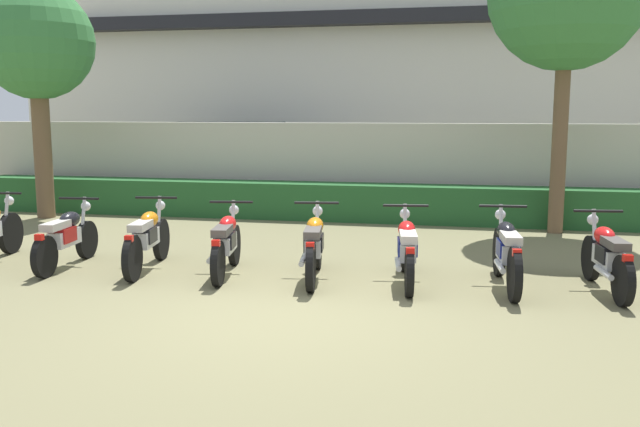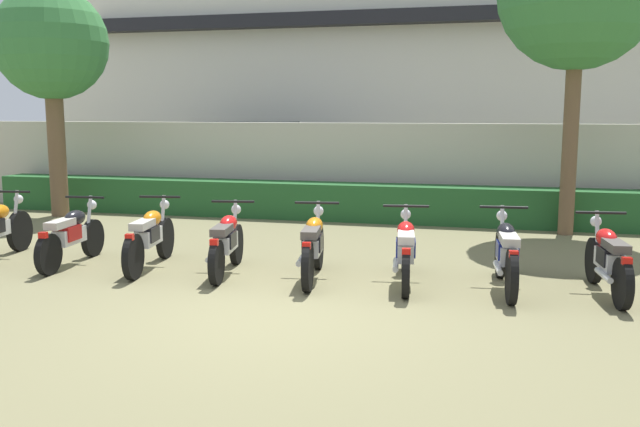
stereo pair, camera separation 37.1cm
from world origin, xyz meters
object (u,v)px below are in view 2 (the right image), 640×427
motorcycle_in_row_2 (71,235)px  motorcycle_in_row_7 (506,253)px  tree_near_inspector (51,46)px  motorcycle_in_row_5 (313,245)px  motorcycle_in_row_8 (608,259)px  parked_car (248,160)px  motorcycle_in_row_6 (405,250)px  motorcycle_in_row_3 (150,237)px  motorcycle_in_row_4 (227,242)px

motorcycle_in_row_2 → motorcycle_in_row_7: size_ratio=0.92×
tree_near_inspector → motorcycle_in_row_5: 8.18m
motorcycle_in_row_8 → motorcycle_in_row_2: bearing=84.5°
parked_car → motorcycle_in_row_7: 9.93m
motorcycle_in_row_2 → motorcycle_in_row_6: bearing=-93.4°
motorcycle_in_row_2 → motorcycle_in_row_5: motorcycle_in_row_5 is taller
motorcycle_in_row_3 → motorcycle_in_row_7: bearing=-98.7°
tree_near_inspector → motorcycle_in_row_5: tree_near_inspector is taller
motorcycle_in_row_6 → motorcycle_in_row_7: motorcycle_in_row_7 is taller
motorcycle_in_row_4 → motorcycle_in_row_7: (3.62, 0.07, 0.02)m
motorcycle_in_row_4 → motorcycle_in_row_7: 3.62m
parked_car → motorcycle_in_row_3: size_ratio=2.46×
tree_near_inspector → motorcycle_in_row_8: size_ratio=2.59×
motorcycle_in_row_7 → motorcycle_in_row_8: size_ratio=1.07×
parked_car → motorcycle_in_row_7: size_ratio=2.46×
motorcycle_in_row_2 → parked_car: bearing=-3.0°
motorcycle_in_row_5 → motorcycle_in_row_8: (3.59, 0.11, -0.01)m
motorcycle_in_row_6 → motorcycle_in_row_7: bearing=-96.9°
motorcycle_in_row_4 → motorcycle_in_row_8: motorcycle_in_row_8 is taller
motorcycle_in_row_3 → motorcycle_in_row_4: (1.16, -0.05, -0.01)m
motorcycle_in_row_5 → motorcycle_in_row_6: (1.19, 0.06, -0.01)m
tree_near_inspector → motorcycle_in_row_4: size_ratio=2.62×
motorcycle_in_row_2 → motorcycle_in_row_8: bearing=-93.4°
parked_car → tree_near_inspector: size_ratio=1.02×
tree_near_inspector → motorcycle_in_row_2: tree_near_inspector is taller
tree_near_inspector → motorcycle_in_row_7: size_ratio=2.42×
motorcycle_in_row_2 → motorcycle_in_row_5: (3.54, 0.04, 0.02)m
tree_near_inspector → motorcycle_in_row_7: (8.91, -3.89, -3.00)m
motorcycle_in_row_3 → motorcycle_in_row_6: size_ratio=1.02×
tree_near_inspector → motorcycle_in_row_6: bearing=-27.0°
parked_car → motorcycle_in_row_2: parked_car is taller
motorcycle_in_row_7 → motorcycle_in_row_8: motorcycle_in_row_7 is taller
tree_near_inspector → motorcycle_in_row_4: (5.29, -3.96, -3.01)m
motorcycle_in_row_2 → motorcycle_in_row_4: 2.33m
motorcycle_in_row_4 → motorcycle_in_row_6: motorcycle_in_row_6 is taller
motorcycle_in_row_4 → motorcycle_in_row_6: (2.39, 0.05, 0.00)m
motorcycle_in_row_6 → motorcycle_in_row_8: same height
motorcycle_in_row_3 → motorcycle_in_row_6: 3.55m
parked_car → motorcycle_in_row_3: parked_car is taller
tree_near_inspector → motorcycle_in_row_5: bearing=-31.4°
tree_near_inspector → motorcycle_in_row_3: 6.43m
tree_near_inspector → motorcycle_in_row_7: 10.17m
motorcycle_in_row_7 → motorcycle_in_row_3: bearing=85.1°
motorcycle_in_row_8 → motorcycle_in_row_6: bearing=84.5°
motorcycle_in_row_4 → tree_near_inspector: bearing=44.1°
motorcycle_in_row_5 → motorcycle_in_row_7: bearing=-96.4°
motorcycle_in_row_4 → motorcycle_in_row_5: motorcycle_in_row_5 is taller
parked_car → motorcycle_in_row_8: size_ratio=2.64×
motorcycle_in_row_7 → motorcycle_in_row_6: bearing=85.6°
motorcycle_in_row_5 → motorcycle_in_row_7: motorcycle_in_row_7 is taller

